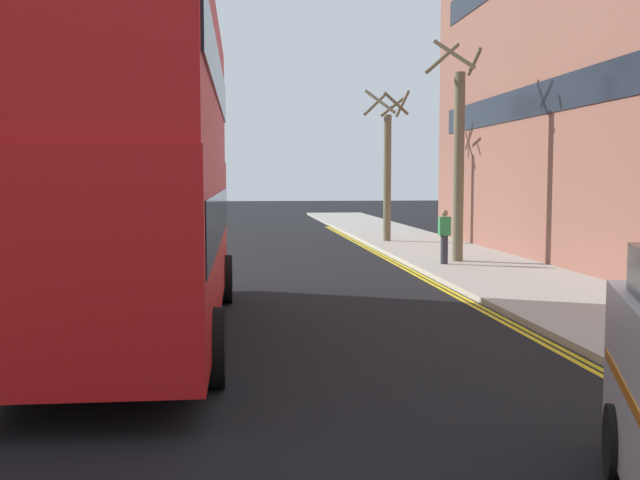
# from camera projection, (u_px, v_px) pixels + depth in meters

# --- Properties ---
(sidewalk_right) EXTENTS (4.00, 80.00, 0.14)m
(sidewalk_right) POSITION_uv_depth(u_px,v_px,m) (565.00, 297.00, 16.76)
(sidewalk_right) COLOR #ADA89E
(sidewalk_right) RESTS_ON ground
(kerb_line_outer) EXTENTS (0.10, 56.00, 0.01)m
(kerb_line_outer) POSITION_uv_depth(u_px,v_px,m) (505.00, 319.00, 14.55)
(kerb_line_outer) COLOR yellow
(kerb_line_outer) RESTS_ON ground
(kerb_line_inner) EXTENTS (0.10, 56.00, 0.01)m
(kerb_line_inner) POSITION_uv_depth(u_px,v_px,m) (497.00, 319.00, 14.54)
(kerb_line_inner) COLOR yellow
(kerb_line_inner) RESTS_ON ground
(double_decker_bus_away) EXTENTS (2.87, 10.83, 5.64)m
(double_decker_bus_away) POSITION_uv_depth(u_px,v_px,m) (144.00, 158.00, 12.78)
(double_decker_bus_away) COLOR red
(double_decker_bus_away) RESTS_ON ground
(pedestrian_far) EXTENTS (0.34, 0.22, 1.62)m
(pedestrian_far) POSITION_uv_depth(u_px,v_px,m) (444.00, 236.00, 22.63)
(pedestrian_far) COLOR #2D2D38
(pedestrian_far) RESTS_ON sidewalk_right
(street_tree_near) EXTENTS (1.60, 1.98, 6.80)m
(street_tree_near) POSITION_uv_depth(u_px,v_px,m) (458.00, 158.00, 23.27)
(street_tree_near) COLOR #6B6047
(street_tree_near) RESTS_ON sidewalk_right
(street_tree_mid) EXTENTS (1.80, 1.99, 6.08)m
(street_tree_mid) POSITION_uv_depth(u_px,v_px,m) (388.00, 165.00, 30.83)
(street_tree_mid) COLOR #6B6047
(street_tree_mid) RESTS_ON sidewalk_right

